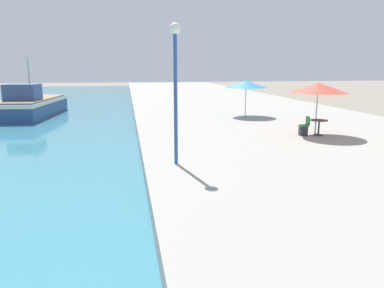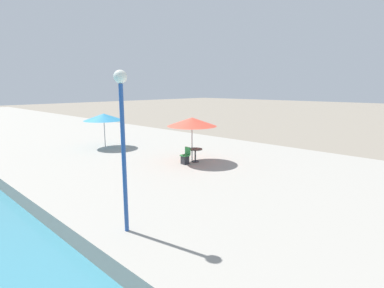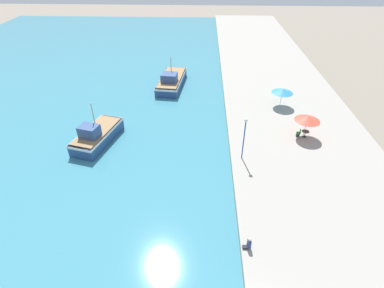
# 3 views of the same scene
# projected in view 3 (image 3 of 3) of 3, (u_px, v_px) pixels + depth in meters

# --- Properties ---
(water_basin) EXTENTS (56.00, 90.00, 0.04)m
(water_basin) POSITION_uv_depth(u_px,v_px,m) (48.00, 79.00, 48.19)
(water_basin) COLOR teal
(water_basin) RESTS_ON ground_plane
(quay_promenade) EXTENTS (16.00, 90.00, 0.63)m
(quay_promenade) POSITION_uv_depth(u_px,v_px,m) (273.00, 81.00, 46.85)
(quay_promenade) COLOR #A39E93
(quay_promenade) RESTS_ON ground_plane
(fishing_boat_near) EXTENTS (4.50, 7.44, 4.84)m
(fishing_boat_near) POSITION_uv_depth(u_px,v_px,m) (97.00, 135.00, 32.99)
(fishing_boat_near) COLOR navy
(fishing_boat_near) RESTS_ON water_basin
(fishing_boat_mid) EXTENTS (4.13, 9.29, 4.49)m
(fishing_boat_mid) POSITION_uv_depth(u_px,v_px,m) (171.00, 81.00, 45.49)
(fishing_boat_mid) COLOR navy
(fishing_boat_mid) RESTS_ON water_basin
(cafe_umbrella_pink) EXTENTS (2.72, 2.72, 2.48)m
(cafe_umbrella_pink) POSITION_uv_depth(u_px,v_px,m) (308.00, 119.00, 32.22)
(cafe_umbrella_pink) COLOR #B7B7B7
(cafe_umbrella_pink) RESTS_ON quay_promenade
(cafe_umbrella_white) EXTENTS (2.72, 2.72, 2.33)m
(cafe_umbrella_white) POSITION_uv_depth(u_px,v_px,m) (282.00, 91.00, 38.25)
(cafe_umbrella_white) COLOR #B7B7B7
(cafe_umbrella_white) RESTS_ON quay_promenade
(cafe_table) EXTENTS (0.80, 0.80, 0.74)m
(cafe_table) POSITION_uv_depth(u_px,v_px,m) (305.00, 133.00, 33.05)
(cafe_table) COLOR #333338
(cafe_table) RESTS_ON quay_promenade
(cafe_chair_left) EXTENTS (0.46, 0.44, 0.91)m
(cafe_chair_left) POSITION_uv_depth(u_px,v_px,m) (298.00, 134.00, 33.25)
(cafe_chair_left) COLOR #2D2D33
(cafe_chair_left) RESTS_ON quay_promenade
(person_at_quay) EXTENTS (0.57, 0.36, 1.05)m
(person_at_quay) POSITION_uv_depth(u_px,v_px,m) (248.00, 244.00, 21.25)
(person_at_quay) COLOR #232328
(person_at_quay) RESTS_ON quay_promenade
(lamppost) EXTENTS (0.36, 0.36, 4.56)m
(lamppost) POSITION_uv_depth(u_px,v_px,m) (245.00, 132.00, 28.46)
(lamppost) COLOR #28519E
(lamppost) RESTS_ON quay_promenade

